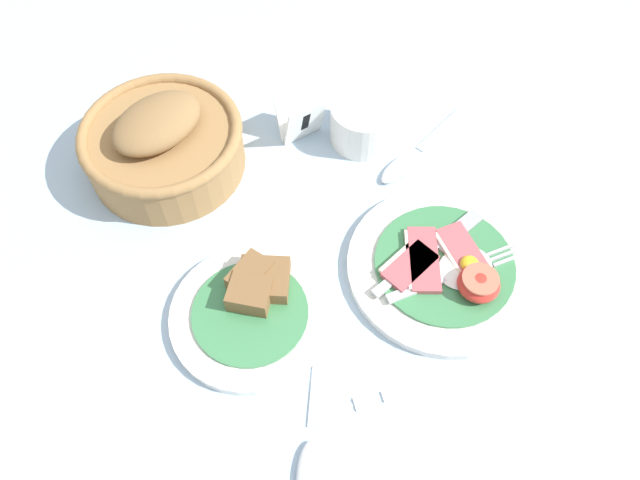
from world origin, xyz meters
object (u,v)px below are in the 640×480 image
(bread_basket, at_px, (163,143))
(number_card, at_px, (301,118))
(sugar_cup, at_px, (363,122))
(bread_plate, at_px, (252,307))
(teaspoon_near_cup, at_px, (311,448))
(fork_on_cloth, at_px, (397,393))
(teaspoon_by_saucer, at_px, (410,157))
(breakfast_plate, at_px, (446,267))

(bread_basket, height_order, number_card, bread_basket)
(sugar_cup, relative_size, number_card, 1.28)
(bread_plate, distance_m, teaspoon_near_cup, 0.18)
(fork_on_cloth, bearing_deg, teaspoon_by_saucer, -112.01)
(bread_basket, bearing_deg, teaspoon_by_saucer, -27.65)
(number_card, xyz_separation_m, fork_on_cloth, (-0.09, -0.40, -0.04))
(breakfast_plate, xyz_separation_m, bread_basket, (-0.24, 0.33, 0.03))
(bread_plate, relative_size, number_card, 2.65)
(number_card, height_order, teaspoon_by_saucer, number_card)
(breakfast_plate, distance_m, bread_basket, 0.41)
(bread_basket, xyz_separation_m, teaspoon_by_saucer, (0.30, -0.16, -0.04))
(number_card, relative_size, fork_on_cloth, 0.40)
(bread_basket, xyz_separation_m, number_card, (0.19, -0.04, -0.01))
(bread_plate, bearing_deg, bread_basket, 90.45)
(breakfast_plate, relative_size, number_card, 3.33)
(bread_basket, xyz_separation_m, teaspoon_near_cup, (-0.01, -0.45, -0.04))
(bread_basket, height_order, fork_on_cloth, bread_basket)
(breakfast_plate, xyz_separation_m, sugar_cup, (0.03, 0.24, 0.02))
(bread_basket, relative_size, teaspoon_by_saucer, 1.17)
(sugar_cup, bearing_deg, fork_on_cloth, -115.32)
(bread_plate, bearing_deg, sugar_cup, 34.01)
(teaspoon_by_saucer, distance_m, teaspoon_near_cup, 0.43)
(teaspoon_by_saucer, bearing_deg, number_card, -64.53)
(number_card, xyz_separation_m, teaspoon_near_cup, (-0.20, -0.40, -0.03))
(bread_plate, bearing_deg, fork_on_cloth, -60.39)
(fork_on_cloth, bearing_deg, bread_basket, -63.29)
(breakfast_plate, height_order, fork_on_cloth, breakfast_plate)
(bread_basket, distance_m, fork_on_cloth, 0.45)
(bread_plate, height_order, bread_basket, bread_basket)
(bread_basket, relative_size, number_card, 3.00)
(bread_plate, xyz_separation_m, fork_on_cloth, (0.10, -0.17, -0.01))
(number_card, xyz_separation_m, teaspoon_by_saucer, (0.11, -0.12, -0.03))
(teaspoon_near_cup, bearing_deg, fork_on_cloth, 126.82)
(bread_plate, distance_m, fork_on_cloth, 0.20)
(sugar_cup, xyz_separation_m, number_card, (-0.08, 0.05, 0.00))
(fork_on_cloth, bearing_deg, number_card, -88.78)
(sugar_cup, xyz_separation_m, teaspoon_near_cup, (-0.28, -0.36, -0.03))
(fork_on_cloth, bearing_deg, breakfast_plate, -129.28)
(breakfast_plate, xyz_separation_m, teaspoon_by_saucer, (0.06, 0.18, -0.01))
(number_card, relative_size, teaspoon_near_cup, 0.43)
(sugar_cup, relative_size, bread_basket, 0.43)
(number_card, height_order, teaspoon_near_cup, number_card)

